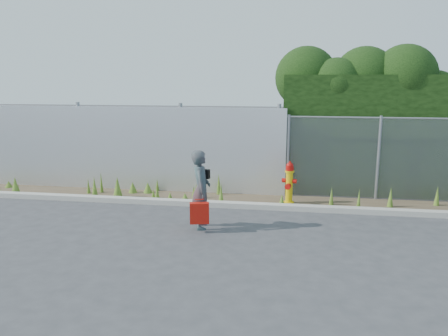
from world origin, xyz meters
The scene contains 10 objects.
ground centered at (0.00, 0.00, 0.00)m, with size 80.00×80.00×0.00m, color #3B3B3E.
curb centered at (0.00, 1.80, 0.06)m, with size 16.00×0.22×0.12m, color #A8A397.
weed_strip centered at (-0.70, 2.36, 0.12)m, with size 16.00×1.34×0.54m.
corrugated_fence centered at (-3.25, 3.01, 1.10)m, with size 8.50×0.21×2.30m.
chainlink_fence centered at (4.25, 3.00, 1.03)m, with size 6.50×0.07×2.05m.
hedge centered at (4.40, 4.03, 2.03)m, with size 7.56×1.97×3.75m.
fire_hydrant centered at (1.11, 2.30, 0.50)m, with size 0.34×0.31×1.02m.
woman centered at (-0.59, 0.33, 0.78)m, with size 0.57×0.37×1.55m, color #10696B.
red_tote_bag centered at (-0.56, 0.04, 0.39)m, with size 0.37×0.14×0.48m.
black_shoulder_bag centered at (-0.56, 0.47, 1.06)m, with size 0.24×0.10×0.18m.
Camera 1 is at (1.16, -7.76, 2.89)m, focal length 35.00 mm.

